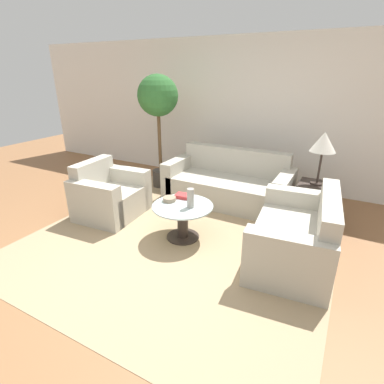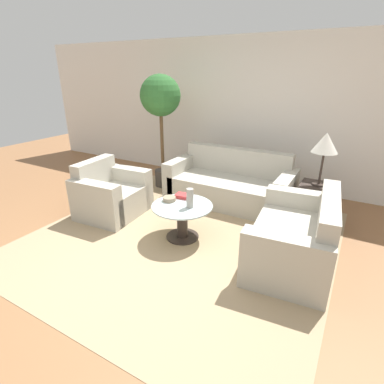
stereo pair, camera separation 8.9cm
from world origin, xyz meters
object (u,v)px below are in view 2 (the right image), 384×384
at_px(bowl, 169,199).
at_px(potted_plant, 161,103).
at_px(table_lamp, 325,144).
at_px(book_stack, 183,196).
at_px(vase, 190,198).
at_px(coffee_table, 182,217).
at_px(sofa_main, 230,185).
at_px(armchair, 110,196).
at_px(loveseat, 298,240).

bearing_deg(bowl, potted_plant, 127.58).
xyz_separation_m(table_lamp, book_stack, (-1.52, -1.12, -0.64)).
height_order(potted_plant, book_stack, potted_plant).
height_order(vase, book_stack, vase).
xyz_separation_m(coffee_table, potted_plant, (-1.30, 1.45, 1.21)).
relative_size(sofa_main, book_stack, 9.36).
bearing_deg(table_lamp, coffee_table, -136.18).
relative_size(armchair, potted_plant, 0.51).
bearing_deg(vase, book_stack, 136.39).
bearing_deg(loveseat, potted_plant, -120.59).
bearing_deg(coffee_table, book_stack, 118.38).
bearing_deg(vase, potted_plant, 134.29).
xyz_separation_m(sofa_main, loveseat, (1.33, -1.21, 0.00)).
bearing_deg(bowl, book_stack, 62.44).
xyz_separation_m(loveseat, potted_plant, (-2.70, 1.26, 1.23)).
height_order(sofa_main, table_lamp, table_lamp).
bearing_deg(vase, armchair, 176.51).
height_order(sofa_main, vase, sofa_main).
relative_size(sofa_main, table_lamp, 2.75).
relative_size(coffee_table, potted_plant, 0.39).
height_order(table_lamp, vase, table_lamp).
relative_size(sofa_main, bowl, 12.03).
relative_size(bowl, book_stack, 0.78).
distance_m(loveseat, table_lamp, 1.43).
xyz_separation_m(sofa_main, book_stack, (-0.19, -1.18, 0.20)).
distance_m(armchair, table_lamp, 3.11).
height_order(coffee_table, bowl, bowl).
height_order(potted_plant, vase, potted_plant).
distance_m(coffee_table, potted_plant, 2.30).
height_order(table_lamp, bowl, table_lamp).
relative_size(coffee_table, table_lamp, 1.05).
bearing_deg(table_lamp, potted_plant, 177.72).
xyz_separation_m(armchair, potted_plant, (0.02, 1.37, 1.22)).
relative_size(potted_plant, book_stack, 9.23).
bearing_deg(bowl, sofa_main, 78.23).
bearing_deg(sofa_main, table_lamp, -2.48).
xyz_separation_m(table_lamp, vase, (-1.28, -1.35, -0.54)).
relative_size(loveseat, table_lamp, 2.05).
xyz_separation_m(armchair, table_lamp, (2.72, 1.26, 0.84)).
xyz_separation_m(loveseat, coffee_table, (-1.40, -0.19, 0.01)).
bearing_deg(potted_plant, armchair, -90.75).
distance_m(sofa_main, table_lamp, 1.58).
relative_size(sofa_main, coffee_table, 2.61).
height_order(bowl, book_stack, bowl).
relative_size(coffee_table, vase, 3.13).
bearing_deg(loveseat, bowl, -90.11).
xyz_separation_m(bowl, book_stack, (0.10, 0.18, -0.00)).
bearing_deg(armchair, bowl, -96.78).
bearing_deg(coffee_table, loveseat, 7.60).
height_order(potted_plant, bowl, potted_plant).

